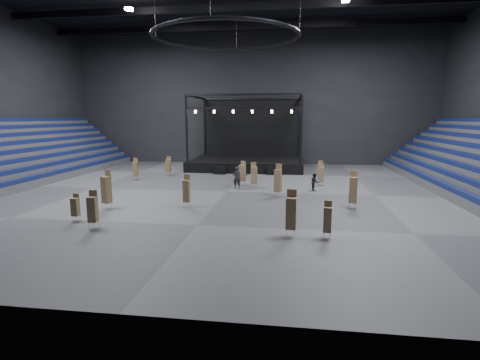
# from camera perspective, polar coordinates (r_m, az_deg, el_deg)

# --- Properties ---
(floor) EXTENTS (50.00, 50.00, 0.00)m
(floor) POSITION_cam_1_polar(r_m,az_deg,el_deg) (32.97, -2.03, -1.77)
(floor) COLOR #49494B
(floor) RESTS_ON ground
(wall_back) EXTENTS (50.00, 0.20, 18.00)m
(wall_back) POSITION_cam_1_polar(r_m,az_deg,el_deg) (53.20, 1.84, 12.26)
(wall_back) COLOR black
(wall_back) RESTS_ON ground
(wall_front) EXTENTS (50.00, 0.20, 18.00)m
(wall_front) POSITION_cam_1_polar(r_m,az_deg,el_deg) (12.44, -20.13, 20.77)
(wall_front) COLOR black
(wall_front) RESTS_ON ground
(stage) EXTENTS (14.00, 10.00, 9.20)m
(stage) POSITION_cam_1_polar(r_m,az_deg,el_deg) (48.67, 1.21, 3.62)
(stage) COLOR black
(stage) RESTS_ON floor
(truss_ring) EXTENTS (12.30, 12.30, 5.15)m
(truss_ring) POSITION_cam_1_polar(r_m,az_deg,el_deg) (32.99, -2.17, 20.96)
(truss_ring) COLOR black
(truss_ring) RESTS_ON ceiling
(flight_case_left) EXTENTS (1.41, 0.88, 0.88)m
(flight_case_left) POSITION_cam_1_polar(r_m,az_deg,el_deg) (43.11, -3.10, 1.49)
(flight_case_left) COLOR black
(flight_case_left) RESTS_ON floor
(flight_case_mid) EXTENTS (1.18, 0.91, 0.70)m
(flight_case_mid) POSITION_cam_1_polar(r_m,az_deg,el_deg) (41.88, 0.24, 1.14)
(flight_case_mid) COLOR black
(flight_case_mid) RESTS_ON floor
(flight_case_right) EXTENTS (1.36, 0.71, 0.89)m
(flight_case_right) POSITION_cam_1_polar(r_m,az_deg,el_deg) (42.70, 5.00, 1.40)
(flight_case_right) COLOR black
(flight_case_right) RESTS_ON floor
(chair_stack_0) EXTENTS (0.47, 0.47, 2.12)m
(chair_stack_0) POSITION_cam_1_polar(r_m,az_deg,el_deg) (36.61, 12.33, 0.91)
(chair_stack_0) COLOR silver
(chair_stack_0) RESTS_ON floor
(chair_stack_1) EXTENTS (0.61, 0.61, 2.75)m
(chair_stack_1) POSITION_cam_1_polar(r_m,az_deg,el_deg) (27.69, 16.85, -1.36)
(chair_stack_1) COLOR silver
(chair_stack_1) RESTS_ON floor
(chair_stack_2) EXTENTS (0.64, 0.64, 2.73)m
(chair_stack_2) POSITION_cam_1_polar(r_m,az_deg,el_deg) (30.67, 5.80, -0.00)
(chair_stack_2) COLOR silver
(chair_stack_2) RESTS_ON floor
(chair_stack_3) EXTENTS (0.48, 0.48, 2.05)m
(chair_stack_3) POSITION_cam_1_polar(r_m,az_deg,el_deg) (20.68, 13.19, -5.81)
(chair_stack_3) COLOR silver
(chair_stack_3) RESTS_ON floor
(chair_stack_5) EXTENTS (0.58, 0.58, 2.61)m
(chair_stack_5) POSITION_cam_1_polar(r_m,az_deg,el_deg) (20.51, 7.79, -4.93)
(chair_stack_5) COLOR silver
(chair_stack_5) RESTS_ON floor
(chair_stack_6) EXTENTS (0.42, 0.42, 1.74)m
(chair_stack_6) POSITION_cam_1_polar(r_m,az_deg,el_deg) (25.65, -23.80, -3.72)
(chair_stack_6) COLOR silver
(chair_stack_6) RESTS_ON floor
(chair_stack_7) EXTENTS (0.53, 0.53, 2.19)m
(chair_stack_7) POSITION_cam_1_polar(r_m,az_deg,el_deg) (42.42, -10.87, 2.19)
(chair_stack_7) COLOR silver
(chair_stack_7) RESTS_ON floor
(chair_stack_8) EXTENTS (0.69, 0.69, 2.81)m
(chair_stack_8) POSITION_cam_1_polar(r_m,az_deg,el_deg) (28.12, -19.68, -1.31)
(chair_stack_8) COLOR silver
(chair_stack_8) RESTS_ON floor
(chair_stack_9) EXTENTS (0.65, 0.65, 2.42)m
(chair_stack_9) POSITION_cam_1_polar(r_m,az_deg,el_deg) (34.26, 2.14, 0.82)
(chair_stack_9) COLOR silver
(chair_stack_9) RESTS_ON floor
(chair_stack_10) EXTENTS (0.57, 0.57, 2.20)m
(chair_stack_10) POSITION_cam_1_polar(r_m,az_deg,el_deg) (38.37, 12.10, 1.37)
(chair_stack_10) COLOR silver
(chair_stack_10) RESTS_ON floor
(chair_stack_11) EXTENTS (0.71, 0.71, 2.35)m
(chair_stack_11) POSITION_cam_1_polar(r_m,az_deg,el_deg) (35.69, 0.33, 1.14)
(chair_stack_11) COLOR silver
(chair_stack_11) RESTS_ON floor
(chair_stack_12) EXTENTS (0.46, 0.46, 2.38)m
(chair_stack_12) POSITION_cam_1_polar(r_m,az_deg,el_deg) (27.39, -8.15, -1.58)
(chair_stack_12) COLOR silver
(chair_stack_12) RESTS_ON floor
(chair_stack_13) EXTENTS (0.51, 0.51, 2.28)m
(chair_stack_13) POSITION_cam_1_polar(r_m,az_deg,el_deg) (40.50, -15.65, 1.69)
(chair_stack_13) COLOR silver
(chair_stack_13) RESTS_ON floor
(chair_stack_14) EXTENTS (0.54, 0.54, 2.27)m
(chair_stack_14) POSITION_cam_1_polar(r_m,az_deg,el_deg) (23.50, -21.54, -4.08)
(chair_stack_14) COLOR silver
(chair_stack_14) RESTS_ON floor
(man_center) EXTENTS (0.84, 0.66, 2.01)m
(man_center) POSITION_cam_1_polar(r_m,az_deg,el_deg) (34.23, -0.48, 0.37)
(man_center) COLOR black
(man_center) RESTS_ON floor
(crew_member) EXTENTS (0.73, 0.86, 1.56)m
(crew_member) POSITION_cam_1_polar(r_m,az_deg,el_deg) (33.92, 11.28, -0.29)
(crew_member) COLOR black
(crew_member) RESTS_ON floor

